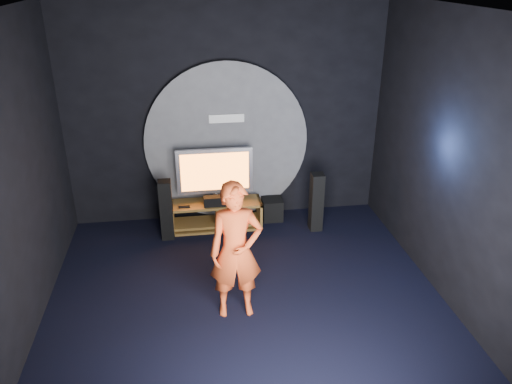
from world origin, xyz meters
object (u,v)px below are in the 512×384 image
media_console (217,216)px  tower_speaker_right (316,202)px  subwoofer (272,209)px  player (236,251)px  tv (215,173)px  tower_speaker_left (166,210)px

media_console → tower_speaker_right: bearing=-10.3°
subwoofer → player: (-0.85, -2.35, 0.68)m
tv → player: size_ratio=0.69×
tv → subwoofer: (0.94, 0.09, -0.75)m
media_console → tower_speaker_left: size_ratio=1.50×
tv → tower_speaker_right: (1.57, -0.35, -0.45)m
tower_speaker_left → tower_speaker_right: size_ratio=1.00×
tower_speaker_left → subwoofer: size_ratio=2.66×
tower_speaker_right → tower_speaker_left: bearing=178.5°
media_console → tower_speaker_right: (1.56, -0.28, 0.29)m
subwoofer → player: 2.59m
media_console → tv: 0.74m
tower_speaker_left → tower_speaker_right: 2.35m
media_console → player: player is taller
tv → player: bearing=-87.8°
media_console → player: size_ratio=0.84×
tv → tower_speaker_left: 0.95m
tv → subwoofer: size_ratio=3.31×
tv → player: 2.26m
tower_speaker_left → tower_speaker_right: same height
tv → tower_speaker_left: (-0.78, -0.29, -0.45)m
media_console → subwoofer: size_ratio=3.98×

